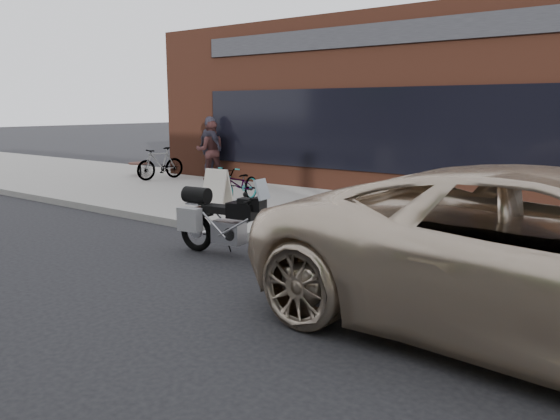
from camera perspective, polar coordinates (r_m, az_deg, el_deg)
The scene contains 10 objects.
ground at distance 5.63m, azimuth -18.18°, elevation -13.29°, with size 120.00×120.00×0.00m, color black.
near_sidewalk at distance 10.98m, azimuth 13.07°, elevation -0.95°, with size 44.00×6.00×0.15m, color gray.
storefront at distance 18.00m, azimuth 16.61°, elevation 10.28°, with size 14.00×10.07×4.50m.
motorcycle at distance 8.30m, azimuth -5.94°, elevation -1.24°, with size 1.94×0.76×1.23m.
bicycle_front at distance 12.12m, azimuth -4.27°, elevation 2.69°, with size 0.54×1.55×0.82m, color gray.
bicycle_rear at distance 16.43m, azimuth -12.40°, elevation 4.77°, with size 0.44×1.55×0.93m, color gray.
sandwich_sign at distance 11.14m, azimuth -6.59°, elevation 2.07°, with size 0.58×0.54×0.86m.
cafe_table at distance 17.51m, azimuth -14.41°, elevation 4.72°, with size 0.71×0.71×0.40m.
cafe_patron_left at distance 16.02m, azimuth -7.28°, elevation 6.18°, with size 0.83×0.65×1.71m, color #462625.
cafe_patron_right at distance 16.01m, azimuth -7.28°, elevation 6.41°, with size 1.08×0.45×1.84m, color #3A3746.
Camera 1 is at (4.29, -2.88, 2.23)m, focal length 35.00 mm.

